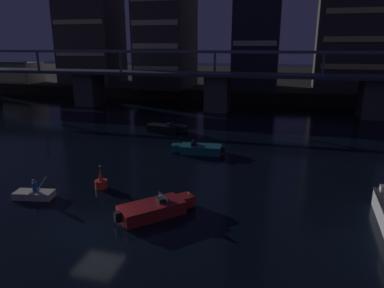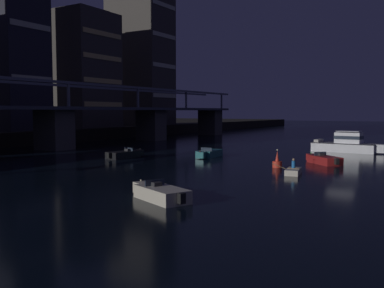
% 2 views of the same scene
% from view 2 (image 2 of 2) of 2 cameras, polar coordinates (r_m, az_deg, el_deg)
% --- Properties ---
extents(ground_plane, '(400.00, 400.00, 0.00)m').
position_cam_2_polar(ground_plane, '(43.22, 18.91, -3.03)').
color(ground_plane, black).
extents(river_bridge, '(96.71, 6.40, 9.38)m').
position_cam_2_polar(river_bridge, '(63.40, -17.63, 3.01)').
color(river_bridge, '#4C4944').
rests_on(river_bridge, ground).
extents(tower_central, '(8.32, 9.87, 42.16)m').
position_cam_2_polar(tower_central, '(79.91, -22.76, 16.85)').
color(tower_central, '#282833').
rests_on(tower_central, far_riverbank).
extents(tower_east_tall, '(11.37, 10.98, 22.96)m').
position_cam_2_polar(tower_east_tall, '(89.79, -14.15, 9.42)').
color(tower_east_tall, '#423D38').
rests_on(tower_east_tall, far_riverbank).
extents(tower_east_low, '(9.47, 13.58, 33.84)m').
position_cam_2_polar(tower_east_low, '(103.15, -6.79, 11.89)').
color(tower_east_low, '#423D38').
rests_on(tower_east_low, far_riverbank).
extents(cabin_cruiser_near_left, '(3.29, 9.27, 2.79)m').
position_cam_2_polar(cabin_cruiser_near_left, '(60.31, 19.60, -0.02)').
color(cabin_cruiser_near_left, silver).
rests_on(cabin_cruiser_near_left, ground).
extents(speedboat_near_center, '(5.23, 2.16, 1.16)m').
position_cam_2_polar(speedboat_near_center, '(50.83, 2.20, -1.26)').
color(speedboat_near_center, '#196066').
rests_on(speedboat_near_center, ground).
extents(speedboat_near_right, '(4.36, 4.42, 1.16)m').
position_cam_2_polar(speedboat_near_right, '(46.36, 16.85, -1.98)').
color(speedboat_near_right, maroon).
rests_on(speedboat_near_right, ground).
extents(speedboat_mid_left, '(5.23, 2.28, 1.16)m').
position_cam_2_polar(speedboat_mid_left, '(50.30, -8.80, -1.36)').
color(speedboat_mid_left, black).
rests_on(speedboat_mid_left, ground).
extents(speedboat_mid_center, '(3.26, 5.00, 1.16)m').
position_cam_2_polar(speedboat_mid_center, '(26.49, -4.22, -6.45)').
color(speedboat_mid_center, beige).
rests_on(speedboat_mid_center, ground).
extents(channel_buoy, '(0.90, 0.90, 1.76)m').
position_cam_2_polar(channel_buoy, '(42.19, 11.11, -2.40)').
color(channel_buoy, red).
rests_on(channel_buoy, ground).
extents(dinghy_with_paddler, '(2.75, 2.55, 1.36)m').
position_cam_2_polar(dinghy_with_paddler, '(37.98, 13.14, -3.48)').
color(dinghy_with_paddler, beige).
rests_on(dinghy_with_paddler, ground).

